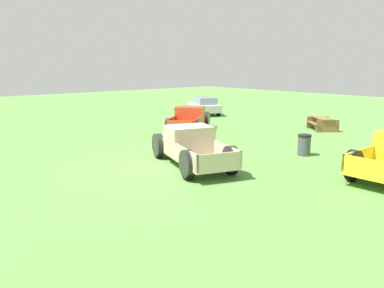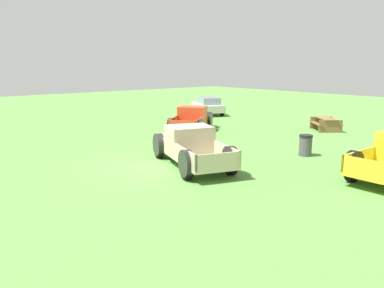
% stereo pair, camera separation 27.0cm
% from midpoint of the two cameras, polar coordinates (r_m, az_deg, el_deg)
% --- Properties ---
extents(ground_plane, '(80.00, 80.00, 0.00)m').
position_cam_midpoint_polar(ground_plane, '(15.70, -3.85, -3.15)').
color(ground_plane, '#5B9342').
extents(pickup_truck_foreground, '(5.49, 3.42, 1.58)m').
position_cam_midpoint_polar(pickup_truck_foreground, '(15.73, 0.00, -0.26)').
color(pickup_truck_foreground, '#C6B793').
rests_on(pickup_truck_foreground, ground_plane).
extents(pickup_truck_behind_left, '(4.32, 4.93, 1.49)m').
position_cam_midpoint_polar(pickup_truck_behind_left, '(23.69, 0.43, 3.71)').
color(pickup_truck_behind_left, '#D14723').
rests_on(pickup_truck_behind_left, ground_plane).
extents(sedan_distant_a, '(4.48, 3.33, 1.39)m').
position_cam_midpoint_polar(sedan_distant_a, '(31.58, 2.60, 5.75)').
color(sedan_distant_a, silver).
rests_on(sedan_distant_a, ground_plane).
extents(picnic_table, '(2.33, 2.27, 0.78)m').
position_cam_midpoint_polar(picnic_table, '(25.19, 19.47, 3.01)').
color(picnic_table, olive).
rests_on(picnic_table, ground_plane).
extents(trash_can, '(0.59, 0.59, 0.95)m').
position_cam_midpoint_polar(trash_can, '(17.93, 16.85, -0.18)').
color(trash_can, '#4C4C51').
rests_on(trash_can, ground_plane).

